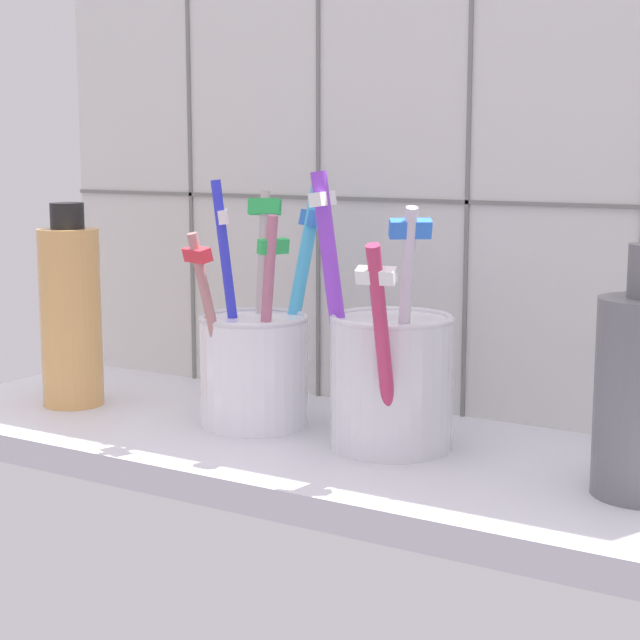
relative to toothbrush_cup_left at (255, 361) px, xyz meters
The scene contains 5 objects.
counter_slab 8.06cm from the toothbrush_cup_left, ahead, with size 64.00×22.00×2.00cm, color silver.
tile_wall_back 20.12cm from the toothbrush_cup_left, 63.36° to the left, with size 64.00×2.20×45.00cm.
toothbrush_cup_left is the anchor object (origin of this frame).
toothbrush_cup_right 11.20cm from the toothbrush_cup_left, ahead, with size 10.09×11.54×18.58cm.
soap_bottle 16.18cm from the toothbrush_cup_left, behind, with size 4.72×4.72×15.88cm.
Camera 1 is at (38.00, -61.28, 22.08)cm, focal length 59.69 mm.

